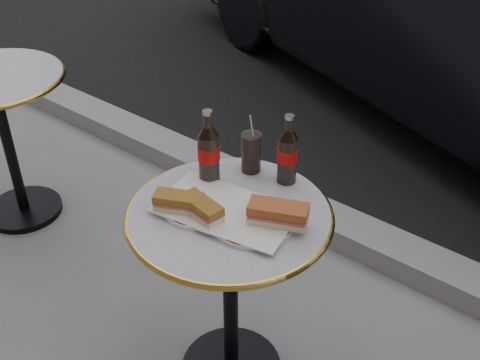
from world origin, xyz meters
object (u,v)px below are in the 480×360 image
Objects in this scene: cola_glass at (251,152)px; plate_left at (202,204)px; cola_bottle_left at (209,147)px; cola_bottle_right at (288,149)px; bistro_table at (231,299)px; plate_right at (252,221)px.

plate_left is at bearing -89.93° from cola_glass.
cola_bottle_left is 0.24m from cola_bottle_right.
plate_right is (0.08, 0.00, 0.37)m from bistro_table.
plate_right is at bearing 1.04° from bistro_table.
plate_right is 0.28m from cola_bottle_left.
bistro_table is 0.38m from plate_left.
cola_bottle_right is at bearing 100.84° from plate_right.
cola_bottle_left is (-0.15, 0.09, 0.49)m from bistro_table.
cola_bottle_left reaches higher than cola_bottle_right.
cola_bottle_right is (0.12, 0.27, 0.11)m from plate_left.
bistro_table is 2.97× the size of plate_left.
cola_glass reaches higher than plate_left.
cola_glass reaches higher than bistro_table.
cola_bottle_right is 0.14m from cola_glass.
bistro_table is 0.54m from cola_bottle_right.
cola_bottle_left is 1.07× the size of cola_bottle_right.
cola_bottle_right is (0.04, 0.24, 0.48)m from bistro_table.
cola_bottle_left is at bearing -117.25° from cola_glass.
plate_left is 1.05× the size of cola_bottle_right.
cola_glass is (-0.09, 0.22, 0.43)m from bistro_table.
cola_bottle_left is at bearing 120.25° from plate_left.
bistro_table is 3.11× the size of cola_bottle_right.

